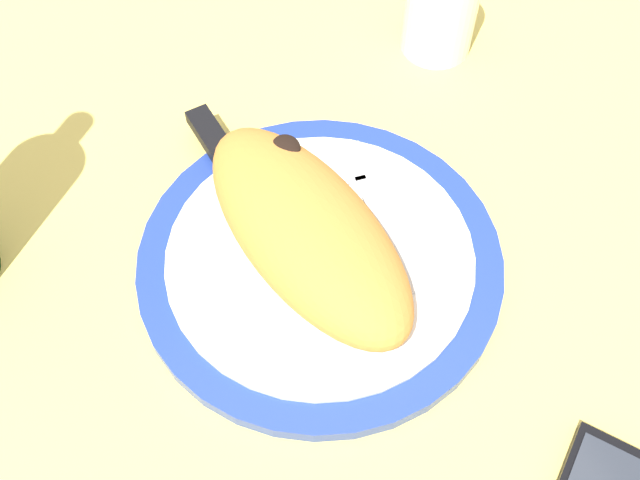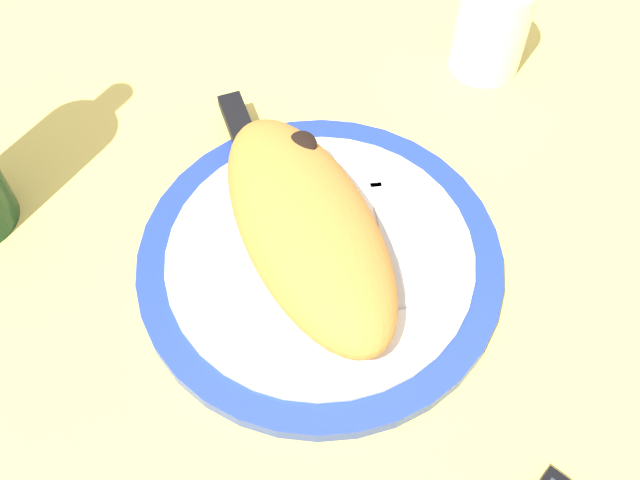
% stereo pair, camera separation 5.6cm
% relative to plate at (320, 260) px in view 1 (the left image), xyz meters
% --- Properties ---
extents(ground_plane, '(1.50, 1.50, 0.03)m').
position_rel_plate_xyz_m(ground_plane, '(0.00, 0.00, -0.02)').
color(ground_plane, '#EACC60').
extents(plate, '(0.28, 0.28, 0.02)m').
position_rel_plate_xyz_m(plate, '(0.00, 0.00, 0.00)').
color(plate, '#233D99').
rests_on(plate, ground_plane).
extents(calzone, '(0.24, 0.14, 0.06)m').
position_rel_plate_xyz_m(calzone, '(0.01, 0.01, 0.04)').
color(calzone, orange).
rests_on(calzone, plate).
extents(fork, '(0.15, 0.02, 0.00)m').
position_rel_plate_xyz_m(fork, '(0.03, -0.05, 0.01)').
color(fork, silver).
rests_on(fork, plate).
extents(knife, '(0.23, 0.05, 0.01)m').
position_rel_plate_xyz_m(knife, '(0.09, 0.04, 0.01)').
color(knife, silver).
rests_on(knife, plate).
extents(water_glass, '(0.07, 0.07, 0.09)m').
position_rel_plate_xyz_m(water_glass, '(0.19, -0.19, 0.03)').
color(water_glass, silver).
rests_on(water_glass, ground_plane).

